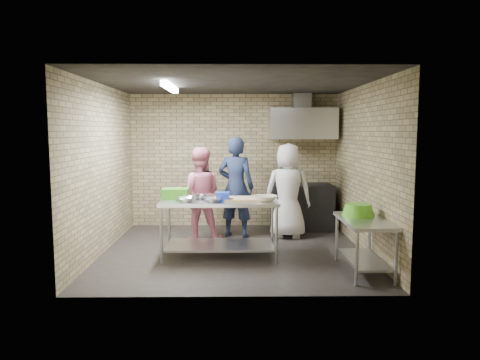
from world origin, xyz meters
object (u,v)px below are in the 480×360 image
man_navy (236,187)px  green_basin (358,210)px  woman_white (288,191)px  bottle_green (323,128)px  stove (301,207)px  prep_table (220,228)px  woman_pink (199,194)px  green_crate (176,194)px  bottle_red (303,127)px  side_counter (364,246)px  blue_tub (223,196)px

man_navy → green_basin: bearing=148.8°
man_navy → woman_white: (0.95, -0.06, -0.06)m
green_basin → bottle_green: (0.02, 2.74, 1.18)m
stove → man_navy: man_navy is taller
prep_table → woman_pink: 1.18m
bottle_green → stove: bearing=-151.9°
green_basin → woman_white: 1.98m
stove → man_navy: 1.53m
stove → green_basin: 2.57m
green_crate → bottle_red: size_ratio=2.22×
prep_table → woman_white: (1.21, 1.25, 0.42)m
side_counter → blue_tub: blue_tub is taller
prep_table → woman_white: 1.79m
green_basin → man_navy: size_ratio=0.25×
side_counter → green_crate: bearing=161.1°
prep_table → woman_pink: bearing=111.0°
green_crate → man_navy: bearing=51.2°
bottle_red → man_navy: bearing=-147.5°
prep_table → green_basin: bearing=-15.7°
woman_pink → bottle_green: bearing=-156.0°
green_crate → man_navy: man_navy is taller
bottle_red → stove: bearing=-101.8°
side_counter → blue_tub: (-1.97, 0.71, 0.59)m
prep_table → woman_white: bearing=45.9°
stove → bottle_red: (0.05, 0.24, 1.58)m
green_basin → bottle_green: 2.98m
prep_table → man_navy: bearing=79.0°
green_crate → prep_table: bearing=-9.7°
blue_tub → woman_white: size_ratio=0.12×
man_navy → woman_white: size_ratio=1.07×
prep_table → blue_tub: 0.53m
prep_table → green_basin: (2.00, -0.56, 0.39)m
bottle_red → man_navy: 1.96m
green_crate → bottle_red: bearing=41.6°
green_crate → man_navy: 1.53m
green_basin → green_crate: bearing=165.8°
prep_table → stove: stove is taller
side_counter → woman_pink: 3.09m
bottle_green → woman_pink: bearing=-154.9°
stove → bottle_green: 1.65m
green_basin → woman_pink: size_ratio=0.28×
woman_pink → woman_white: woman_white is taller
green_basin → woman_white: bearing=113.6°
prep_table → side_counter: (2.02, -0.81, -0.07)m
woman_pink → green_crate: bearing=71.0°
green_crate → blue_tub: size_ratio=2.00×
man_navy → bottle_red: bearing=-131.8°
green_basin → bottle_red: bearing=97.9°
prep_table → man_navy: 1.42m
bottle_red → woman_white: size_ratio=0.10×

